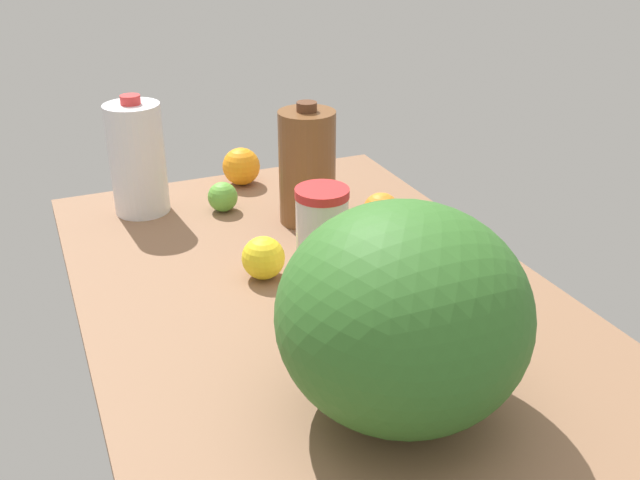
% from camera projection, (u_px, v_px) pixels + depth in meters
% --- Properties ---
extents(countertop, '(1.20, 0.76, 0.03)m').
position_uv_depth(countertop, '(320.00, 301.00, 1.19)').
color(countertop, '#886145').
rests_on(countertop, ground).
extents(tumbler_cup, '(0.09, 0.09, 0.19)m').
position_uv_depth(tumbler_cup, '(321.00, 244.00, 1.14)').
color(tumbler_cup, silver).
rests_on(tumbler_cup, countertop).
extents(watermelon, '(0.31, 0.31, 0.28)m').
position_uv_depth(watermelon, '(403.00, 316.00, 0.87)').
color(watermelon, '#336C27').
rests_on(watermelon, countertop).
extents(milk_jug, '(0.11, 0.11, 0.25)m').
position_uv_depth(milk_jug, '(137.00, 159.00, 1.45)').
color(milk_jug, white).
rests_on(milk_jug, countertop).
extents(chocolate_milk_jug, '(0.11, 0.11, 0.25)m').
position_uv_depth(chocolate_milk_jug, '(307.00, 167.00, 1.40)').
color(chocolate_milk_jug, brown).
rests_on(chocolate_milk_jug, countertop).
extents(lemon_near_front, '(0.08, 0.08, 0.08)m').
position_uv_depth(lemon_near_front, '(263.00, 258.00, 1.22)').
color(lemon_near_front, yellow).
rests_on(lemon_near_front, countertop).
extents(orange_by_jug, '(0.09, 0.09, 0.09)m').
position_uv_depth(orange_by_jug, '(241.00, 166.00, 1.61)').
color(orange_by_jug, orange).
rests_on(orange_by_jug, countertop).
extents(lime_far_back, '(0.06, 0.06, 0.06)m').
position_uv_depth(lime_far_back, '(223.00, 197.00, 1.48)').
color(lime_far_back, '#63AE3D').
rests_on(lime_far_back, countertop).
extents(lemon_loose, '(0.06, 0.06, 0.06)m').
position_uv_depth(lemon_loose, '(462.00, 308.00, 1.09)').
color(lemon_loose, yellow).
rests_on(lemon_loose, countertop).
extents(orange_beside_bowl, '(0.07, 0.07, 0.07)m').
position_uv_depth(orange_beside_bowl, '(381.00, 211.00, 1.40)').
color(orange_beside_bowl, orange).
rests_on(orange_beside_bowl, countertop).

